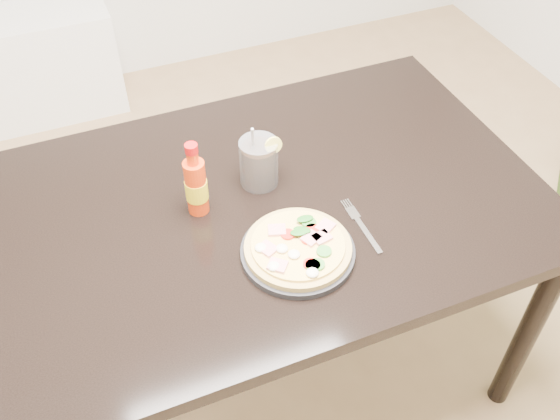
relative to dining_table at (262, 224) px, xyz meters
name	(u,v)px	position (x,y,z in m)	size (l,w,h in m)	color
dining_table	(262,224)	(0.00, 0.00, 0.00)	(1.40, 0.90, 0.75)	black
plate	(298,252)	(0.01, -0.19, 0.09)	(0.26, 0.26, 0.02)	black
pizza	(298,247)	(0.01, -0.20, 0.11)	(0.24, 0.24, 0.03)	#D6B760
hot_sauce_bottle	(196,185)	(-0.15, 0.03, 0.16)	(0.06, 0.06, 0.20)	red
cola_cup	(259,163)	(0.02, 0.07, 0.14)	(0.10, 0.10, 0.19)	black
fork	(360,224)	(0.19, -0.17, 0.09)	(0.02, 0.19, 0.00)	silver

